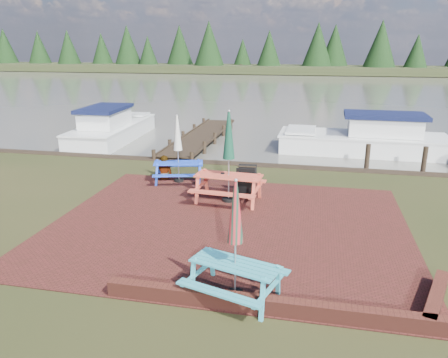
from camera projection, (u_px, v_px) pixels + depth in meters
ground at (220, 242)px, 10.26m from camera, size 120.00×120.00×0.00m
paving at (228, 225)px, 11.19m from camera, size 9.00×7.50×0.02m
brick_wall at (310, 305)px, 7.53m from camera, size 6.21×1.79×0.30m
water at (298, 90)px, 44.83m from camera, size 120.00×60.00×0.02m
far_treeline at (308, 52)px, 70.95m from camera, size 120.00×10.00×8.10m
picnic_table_teal at (235, 258)px, 7.81m from camera, size 1.97×1.85×2.25m
picnic_table_red at (229, 171)px, 12.64m from camera, size 2.06×1.86×2.67m
picnic_table_blue at (178, 159)px, 14.51m from camera, size 1.93×1.81×2.25m
chalkboard at (246, 180)px, 13.35m from camera, size 0.58×0.56×0.91m
jetty at (200, 136)px, 21.46m from camera, size 1.76×9.08×1.00m
boat_jetty at (112, 129)px, 21.86m from camera, size 2.66×6.83×1.95m
boat_near at (366, 140)px, 19.31m from camera, size 7.30×2.65×1.96m
person at (163, 156)px, 14.78m from camera, size 0.72×0.60×1.67m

